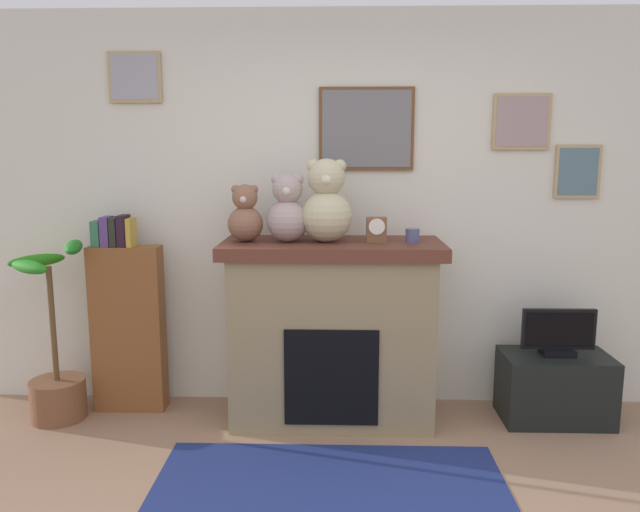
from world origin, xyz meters
TOP-DOWN VIEW (x-y plane):
  - back_wall at (0.00, 2.00)m, footprint 5.20×0.15m
  - fireplace at (-0.11, 1.65)m, footprint 1.37×0.64m
  - bookshelf at (-1.45, 1.74)m, footprint 0.46×0.16m
  - potted_plant at (-1.87, 1.57)m, footprint 0.54×0.53m
  - tv_stand at (1.32, 1.64)m, footprint 0.67×0.40m
  - television at (1.32, 1.64)m, footprint 0.46×0.14m
  - area_rug at (-0.11, 0.68)m, footprint 1.83×1.13m
  - candle_jar at (0.39, 1.63)m, footprint 0.09×0.09m
  - mantel_clock at (0.16, 1.63)m, footprint 0.12×0.09m
  - teddy_bear_tan at (-0.64, 1.63)m, footprint 0.22×0.22m
  - teddy_bear_cream at (-0.38, 1.63)m, footprint 0.26×0.26m
  - teddy_bear_grey at (-0.14, 1.63)m, footprint 0.32×0.32m

SIDE VIEW (x-z plane):
  - area_rug at x=-0.11m, z-range 0.00..0.01m
  - tv_stand at x=1.32m, z-range 0.00..0.43m
  - potted_plant at x=-1.87m, z-range -0.24..0.91m
  - television at x=1.32m, z-range 0.42..0.72m
  - fireplace at x=-0.11m, z-range 0.01..1.16m
  - bookshelf at x=-1.45m, z-range -0.06..1.24m
  - candle_jar at x=0.39m, z-range 1.15..1.23m
  - mantel_clock at x=0.16m, z-range 1.15..1.30m
  - back_wall at x=0.00m, z-range 0.01..2.61m
  - teddy_bear_tan at x=-0.64m, z-range 1.13..1.49m
  - teddy_bear_cream at x=-0.38m, z-range 1.13..1.55m
  - teddy_bear_grey at x=-0.14m, z-range 1.12..1.63m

